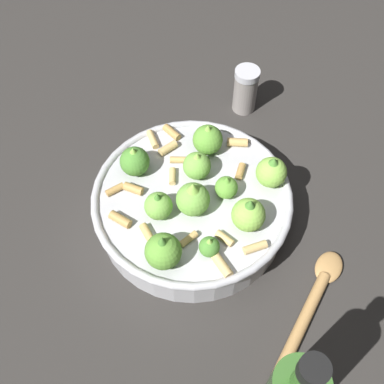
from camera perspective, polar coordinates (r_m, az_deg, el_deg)
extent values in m
plane|color=#2D2B28|center=(0.72, 0.00, -2.94)|extent=(2.40, 2.40, 0.00)
cylinder|color=#B7B7BC|center=(0.69, 0.00, -1.75)|extent=(0.27, 0.27, 0.05)
torus|color=#B7B7BC|center=(0.67, 0.00, -0.48)|extent=(0.29, 0.29, 0.01)
sphere|color=#75B247|center=(0.68, 0.60, 3.17)|extent=(0.04, 0.04, 0.04)
cone|color=#8CC64C|center=(0.66, 0.62, 4.23)|extent=(0.02, 0.02, 0.02)
sphere|color=#75B247|center=(0.64, -4.06, -1.68)|extent=(0.04, 0.04, 0.04)
cone|color=#4C8933|center=(0.62, -4.17, -0.65)|extent=(0.02, 0.02, 0.02)
sphere|color=#609E38|center=(0.71, 1.90, 6.31)|extent=(0.04, 0.04, 0.04)
cone|color=#8CC64C|center=(0.69, 1.95, 7.52)|extent=(0.02, 0.02, 0.02)
sphere|color=#8CC64C|center=(0.63, 6.79, -2.74)|extent=(0.05, 0.05, 0.05)
cone|color=#4C8933|center=(0.61, 7.01, -1.56)|extent=(0.02, 0.02, 0.02)
sphere|color=#4C8933|center=(0.61, 2.09, -6.60)|extent=(0.03, 0.03, 0.03)
cone|color=#8CC64C|center=(0.60, 2.13, -5.95)|extent=(0.01, 0.01, 0.01)
sphere|color=#609E38|center=(0.66, 4.15, 0.55)|extent=(0.03, 0.03, 0.03)
cone|color=#609E38|center=(0.65, 4.23, 1.38)|extent=(0.02, 0.02, 0.01)
sphere|color=#609E38|center=(0.60, -3.48, -7.13)|extent=(0.05, 0.05, 0.05)
cone|color=#4C8933|center=(0.58, -3.60, -5.99)|extent=(0.02, 0.02, 0.02)
sphere|color=#8CC64C|center=(0.68, 9.51, 2.35)|extent=(0.04, 0.04, 0.04)
cone|color=#4C8933|center=(0.66, 9.77, 3.51)|extent=(0.02, 0.02, 0.02)
sphere|color=#4C8933|center=(0.68, -6.90, 3.67)|extent=(0.04, 0.04, 0.04)
cone|color=#8CC64C|center=(0.67, -7.08, 4.80)|extent=(0.02, 0.02, 0.02)
sphere|color=#75B247|center=(0.64, 0.11, -0.89)|extent=(0.05, 0.05, 0.05)
cone|color=#8CC64C|center=(0.62, 0.12, 0.38)|extent=(0.03, 0.03, 0.02)
cylinder|color=tan|center=(0.63, 7.59, -6.61)|extent=(0.03, 0.01, 0.01)
cylinder|color=tan|center=(0.69, 5.85, 2.50)|extent=(0.02, 0.03, 0.01)
cylinder|color=tan|center=(0.72, -3.22, 5.19)|extent=(0.03, 0.02, 0.01)
cylinder|color=tan|center=(0.68, -9.24, 0.30)|extent=(0.03, 0.01, 0.01)
cylinder|color=tan|center=(0.70, -1.50, 3.89)|extent=(0.03, 0.02, 0.01)
cylinder|color=tan|center=(0.73, 5.47, 5.98)|extent=(0.03, 0.03, 0.01)
cylinder|color=tan|center=(0.61, 3.63, -8.78)|extent=(0.02, 0.04, 0.01)
cylinder|color=tan|center=(0.74, -2.44, 7.18)|extent=(0.02, 0.03, 0.01)
cylinder|color=tan|center=(0.63, 3.95, -5.57)|extent=(0.02, 0.03, 0.01)
cylinder|color=tan|center=(0.65, -8.47, -3.62)|extent=(0.03, 0.03, 0.01)
cylinder|color=tan|center=(0.68, -7.06, 0.40)|extent=(0.03, 0.03, 0.01)
cylinder|color=tan|center=(0.63, -0.41, -5.66)|extent=(0.03, 0.02, 0.01)
cylinder|color=tan|center=(0.73, -4.75, 6.33)|extent=(0.01, 0.03, 0.01)
cylinder|color=tan|center=(0.69, -2.36, 1.91)|extent=(0.02, 0.03, 0.01)
cylinder|color=tan|center=(0.63, -5.34, -5.05)|extent=(0.01, 0.03, 0.01)
cylinder|color=gray|center=(0.84, 6.40, 11.79)|extent=(0.04, 0.04, 0.07)
cylinder|color=silver|center=(0.81, 6.68, 13.94)|extent=(0.04, 0.04, 0.01)
cylinder|color=#336023|center=(0.43, 13.65, -20.91)|extent=(0.02, 0.02, 0.04)
cylinder|color=black|center=(0.40, 14.40, -20.03)|extent=(0.03, 0.03, 0.02)
cylinder|color=#B2844C|center=(0.65, 12.39, -16.66)|extent=(0.17, 0.13, 0.02)
ellipsoid|color=#B2844C|center=(0.70, 16.11, -8.67)|extent=(0.06, 0.06, 0.01)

